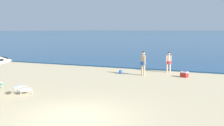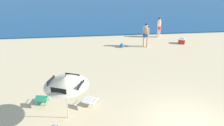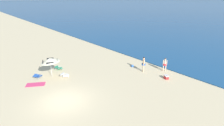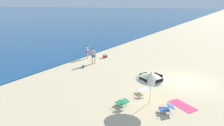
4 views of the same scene
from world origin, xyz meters
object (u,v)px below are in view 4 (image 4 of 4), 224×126
object	(u,v)px
lounge_chair_beside_umbrella	(142,90)
lounge_chair_facing_sea	(166,108)
beach_umbrella_striped_main	(151,76)
beach_ball	(84,66)
person_standing_near_shore	(93,55)
cooler_box	(105,56)
lounge_chair_under_umbrella	(122,102)
beach_towel	(183,106)
person_standing_beside	(88,51)

from	to	relation	value
lounge_chair_beside_umbrella	lounge_chair_facing_sea	distance (m)	2.83
beach_umbrella_striped_main	beach_ball	size ratio (longest dim) A/B	9.19
person_standing_near_shore	cooler_box	size ratio (longest dim) A/B	2.95
lounge_chair_under_umbrella	beach_towel	bearing A→B (deg)	-58.13
person_standing_beside	lounge_chair_beside_umbrella	bearing A→B (deg)	-120.77
beach_ball	beach_towel	bearing A→B (deg)	-105.03
lounge_chair_under_umbrella	cooler_box	xyz separation A→B (m)	(9.57, 7.73, -0.08)
person_standing_beside	beach_ball	distance (m)	3.86
cooler_box	beach_towel	bearing A→B (deg)	-124.05
person_standing_beside	cooler_box	world-z (taller)	person_standing_beside
beach_ball	person_standing_beside	bearing A→B (deg)	31.78
lounge_chair_beside_umbrella	person_standing_near_shore	bearing A→B (deg)	60.75
person_standing_near_shore	person_standing_beside	world-z (taller)	person_standing_near_shore
cooler_box	lounge_chair_under_umbrella	bearing A→B (deg)	-141.08
lounge_chair_facing_sea	beach_towel	xyz separation A→B (m)	(1.36, -0.67, -0.27)
lounge_chair_under_umbrella	cooler_box	world-z (taller)	lounge_chair_under_umbrella
beach_ball	beach_towel	size ratio (longest dim) A/B	0.17
beach_umbrella_striped_main	lounge_chair_beside_umbrella	world-z (taller)	beach_umbrella_striped_main
lounge_chair_facing_sea	cooler_box	world-z (taller)	lounge_chair_facing_sea
person_standing_near_shore	beach_ball	world-z (taller)	person_standing_near_shore
lounge_chair_beside_umbrella	lounge_chair_facing_sea	bearing A→B (deg)	-125.61
beach_umbrella_striped_main	lounge_chair_facing_sea	world-z (taller)	beach_umbrella_striped_main
lounge_chair_facing_sea	person_standing_beside	world-z (taller)	person_standing_beside
beach_ball	person_standing_near_shore	bearing A→B (deg)	-0.91
lounge_chair_facing_sea	person_standing_near_shore	distance (m)	11.70
beach_umbrella_striped_main	lounge_chair_facing_sea	distance (m)	2.18
beach_umbrella_striped_main	lounge_chair_beside_umbrella	size ratio (longest dim) A/B	2.76
beach_umbrella_striped_main	lounge_chair_beside_umbrella	distance (m)	2.17
beach_umbrella_striped_main	person_standing_near_shore	distance (m)	10.28
beach_umbrella_striped_main	lounge_chair_under_umbrella	size ratio (longest dim) A/B	2.93
lounge_chair_beside_umbrella	lounge_chair_under_umbrella	bearing A→B (deg)	171.10
lounge_chair_beside_umbrella	cooler_box	size ratio (longest dim) A/B	1.70
beach_towel	beach_umbrella_striped_main	bearing A→B (deg)	110.63
person_standing_near_shore	cooler_box	world-z (taller)	person_standing_near_shore
lounge_chair_facing_sea	cooler_box	bearing A→B (deg)	49.63
lounge_chair_beside_umbrella	person_standing_beside	world-z (taller)	person_standing_beside
lounge_chair_beside_umbrella	beach_ball	bearing A→B (deg)	71.54
lounge_chair_beside_umbrella	person_standing_beside	bearing A→B (deg)	59.23
cooler_box	beach_ball	size ratio (longest dim) A/B	1.96
lounge_chair_facing_sea	cooler_box	distance (m)	13.66
beach_umbrella_striped_main	lounge_chair_beside_umbrella	xyz separation A→B (m)	(1.04, 0.98, -1.63)
lounge_chair_beside_umbrella	beach_umbrella_striped_main	bearing A→B (deg)	-136.71
person_standing_near_shore	cooler_box	xyz separation A→B (m)	(2.87, 0.37, -0.81)
beach_umbrella_striped_main	beach_towel	world-z (taller)	beach_umbrella_striped_main
person_standing_beside	beach_towel	size ratio (longest dim) A/B	0.88
beach_umbrella_striped_main	cooler_box	size ratio (longest dim) A/B	4.69
person_standing_near_shore	cooler_box	distance (m)	3.00
lounge_chair_under_umbrella	beach_ball	size ratio (longest dim) A/B	3.14
lounge_chair_facing_sea	beach_towel	bearing A→B (deg)	-26.42
beach_towel	lounge_chair_beside_umbrella	bearing A→B (deg)	84.39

